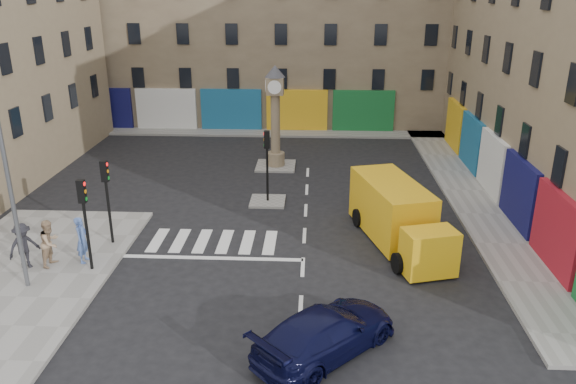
# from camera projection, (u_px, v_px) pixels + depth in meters

# --- Properties ---
(ground) EXTENTS (120.00, 120.00, 0.00)m
(ground) POSITION_uv_depth(u_px,v_px,m) (302.00, 280.00, 21.60)
(ground) COLOR black
(ground) RESTS_ON ground
(sidewalk_right) EXTENTS (2.60, 30.00, 0.15)m
(sidewalk_right) POSITION_uv_depth(u_px,v_px,m) (466.00, 191.00, 30.52)
(sidewalk_right) COLOR gray
(sidewalk_right) RESTS_ON ground
(sidewalk_far) EXTENTS (32.00, 2.40, 0.15)m
(sidewalk_far) POSITION_uv_depth(u_px,v_px,m) (257.00, 132.00, 42.52)
(sidewalk_far) COLOR gray
(sidewalk_far) RESTS_ON ground
(island_near) EXTENTS (1.80, 1.80, 0.12)m
(island_near) POSITION_uv_depth(u_px,v_px,m) (268.00, 201.00, 29.16)
(island_near) COLOR gray
(island_near) RESTS_ON ground
(island_far) EXTENTS (2.40, 2.40, 0.12)m
(island_far) POSITION_uv_depth(u_px,v_px,m) (276.00, 166.00, 34.77)
(island_far) COLOR gray
(island_far) RESTS_ON ground
(building_far) EXTENTS (32.00, 10.00, 17.00)m
(building_far) POSITION_uv_depth(u_px,v_px,m) (262.00, 12.00, 44.99)
(building_far) COLOR #827257
(building_far) RESTS_ON ground
(traffic_light_left_near) EXTENTS (0.28, 0.22, 3.70)m
(traffic_light_left_near) POSITION_uv_depth(u_px,v_px,m) (84.00, 211.00, 21.25)
(traffic_light_left_near) COLOR black
(traffic_light_left_near) RESTS_ON sidewalk_left
(traffic_light_left_far) EXTENTS (0.28, 0.22, 3.70)m
(traffic_light_left_far) POSITION_uv_depth(u_px,v_px,m) (106.00, 189.00, 23.50)
(traffic_light_left_far) COLOR black
(traffic_light_left_far) RESTS_ON sidewalk_left
(traffic_light_island) EXTENTS (0.28, 0.22, 3.70)m
(traffic_light_island) POSITION_uv_depth(u_px,v_px,m) (267.00, 155.00, 28.27)
(traffic_light_island) COLOR black
(traffic_light_island) RESTS_ON island_near
(lamp_post) EXTENTS (0.50, 0.25, 8.30)m
(lamp_post) POSITION_uv_depth(u_px,v_px,m) (6.00, 167.00, 19.27)
(lamp_post) COLOR #595B60
(lamp_post) RESTS_ON sidewalk_left
(clock_pillar) EXTENTS (1.20, 1.20, 6.10)m
(clock_pillar) POSITION_uv_depth(u_px,v_px,m) (275.00, 110.00, 33.54)
(clock_pillar) COLOR #857357
(clock_pillar) RESTS_ON island_far
(navy_sedan) EXTENTS (5.03, 5.06, 1.47)m
(navy_sedan) POSITION_uv_depth(u_px,v_px,m) (326.00, 332.00, 17.10)
(navy_sedan) COLOR black
(navy_sedan) RESTS_ON ground
(yellow_van) EXTENTS (3.89, 7.28, 2.54)m
(yellow_van) POSITION_uv_depth(u_px,v_px,m) (397.00, 215.00, 24.32)
(yellow_van) COLOR yellow
(yellow_van) RESTS_ON ground
(pedestrian_blue) EXTENTS (0.47, 0.71, 1.93)m
(pedestrian_blue) POSITION_uv_depth(u_px,v_px,m) (82.00, 240.00, 22.36)
(pedestrian_blue) COLOR #5170B9
(pedestrian_blue) RESTS_ON sidewalk_left
(pedestrian_tan) EXTENTS (0.87, 1.04, 1.92)m
(pedestrian_tan) POSITION_uv_depth(u_px,v_px,m) (50.00, 243.00, 22.10)
(pedestrian_tan) COLOR tan
(pedestrian_tan) RESTS_ON sidewalk_left
(pedestrian_dark) EXTENTS (1.29, 1.40, 1.89)m
(pedestrian_dark) POSITION_uv_depth(u_px,v_px,m) (24.00, 246.00, 21.85)
(pedestrian_dark) COLOR black
(pedestrian_dark) RESTS_ON sidewalk_left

